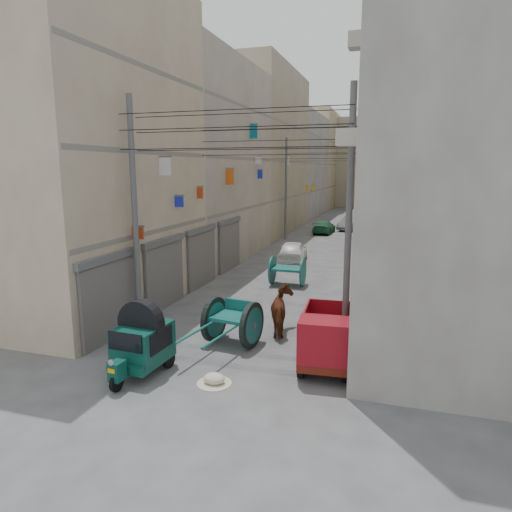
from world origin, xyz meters
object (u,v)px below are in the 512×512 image
at_px(tonga_cart, 233,321).
at_px(distant_car_white, 293,251).
at_px(second_cart, 288,270).
at_px(horse, 283,311).
at_px(distant_car_grey, 351,223).
at_px(auto_rickshaw, 142,341).
at_px(feed_sack, 214,379).
at_px(mini_truck, 325,342).
at_px(distant_car_green, 324,227).

xyz_separation_m(tonga_cart, distant_car_white, (-1.09, 13.69, -0.11)).
distance_m(tonga_cart, second_cart, 7.96).
xyz_separation_m(horse, distant_car_grey, (-0.49, 28.35, -0.15)).
relative_size(auto_rickshaw, distant_car_grey, 0.59).
relative_size(feed_sack, distant_car_grey, 0.15).
height_order(horse, distant_car_white, horse).
distance_m(mini_truck, horse, 3.09).
distance_m(distant_car_white, distant_car_green, 13.21).
xyz_separation_m(tonga_cart, second_cart, (-0.07, 7.96, -0.02)).
height_order(distant_car_grey, distant_car_green, distant_car_grey).
distance_m(second_cart, horse, 6.64).
relative_size(second_cart, distant_car_white, 0.42).
xyz_separation_m(auto_rickshaw, feed_sack, (2.14, -0.03, -0.80)).
xyz_separation_m(auto_rickshaw, horse, (2.96, 4.21, -0.15)).
bearing_deg(distant_car_white, second_cart, 93.95).
distance_m(tonga_cart, distant_car_white, 13.73).
relative_size(feed_sack, distant_car_white, 0.15).
bearing_deg(tonga_cart, auto_rickshaw, -112.61).
xyz_separation_m(auto_rickshaw, distant_car_white, (0.56, 16.43, -0.29)).
relative_size(tonga_cart, horse, 1.83).
distance_m(second_cart, distant_car_white, 5.82).
distance_m(tonga_cart, distant_car_grey, 29.83).
xyz_separation_m(tonga_cart, mini_truck, (3.14, -1.03, 0.04)).
bearing_deg(distant_car_grey, feed_sack, -75.70).
height_order(mini_truck, distant_car_green, mini_truck).
distance_m(mini_truck, distant_car_green, 28.27).
xyz_separation_m(auto_rickshaw, mini_truck, (4.79, 1.71, -0.13)).
height_order(auto_rickshaw, distant_car_grey, auto_rickshaw).
bearing_deg(distant_car_grey, second_cart, -77.46).
bearing_deg(distant_car_white, distant_car_green, -95.47).
bearing_deg(tonga_cart, mini_truck, -9.69).
xyz_separation_m(mini_truck, distant_car_white, (-4.23, 14.72, -0.16)).
height_order(second_cart, distant_car_green, second_cart).
bearing_deg(distant_car_white, tonga_cart, 88.41).
distance_m(auto_rickshaw, second_cart, 10.82).
height_order(auto_rickshaw, horse, auto_rickshaw).
relative_size(second_cart, horse, 0.85).
bearing_deg(tonga_cart, second_cart, 98.91).
bearing_deg(mini_truck, distant_car_green, 94.63).
height_order(horse, distant_car_green, horse).
height_order(distant_car_white, distant_car_green, distant_car_white).
xyz_separation_m(feed_sack, horse, (0.82, 4.23, 0.65)).
xyz_separation_m(feed_sack, distant_car_white, (-1.58, 16.46, 0.51)).
height_order(tonga_cart, distant_car_green, tonga_cart).
bearing_deg(auto_rickshaw, distant_car_grey, 89.11).
distance_m(horse, distant_car_grey, 28.36).
height_order(tonga_cart, mini_truck, mini_truck).
bearing_deg(distant_car_white, auto_rickshaw, 81.92).
height_order(second_cart, horse, horse).
distance_m(tonga_cart, feed_sack, 2.88).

